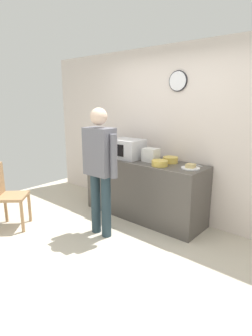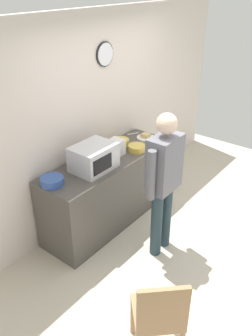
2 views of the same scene
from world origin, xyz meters
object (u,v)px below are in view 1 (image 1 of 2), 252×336
at_px(person_standing, 100,163).
at_px(wooden_chair, 6,193).
at_px(cereal_bowl, 108,150).
at_px(spoon_utensil, 156,159).
at_px(fork_utensil, 198,165).
at_px(mixing_bowl, 170,160).
at_px(toaster, 151,155).
at_px(microwave, 127,149).
at_px(sandwich_plate, 191,167).
at_px(salad_bowl, 160,163).

height_order(person_standing, wooden_chair, person_standing).
bearing_deg(cereal_bowl, spoon_utensil, 4.78).
height_order(fork_utensil, wooden_chair, wooden_chair).
xyz_separation_m(mixing_bowl, spoon_utensil, (-0.27, 0.04, -0.04)).
xyz_separation_m(toaster, fork_utensil, (0.67, 0.22, -0.10)).
height_order(toaster, person_standing, person_standing).
bearing_deg(wooden_chair, microwave, 58.60).
relative_size(microwave, fork_utensil, 2.94).
bearing_deg(toaster, fork_utensil, 18.38).
bearing_deg(mixing_bowl, person_standing, -115.91).
bearing_deg(cereal_bowl, mixing_bowl, 1.96).
distance_m(sandwich_plate, mixing_bowl, 0.41).
relative_size(microwave, sandwich_plate, 1.98).
distance_m(cereal_bowl, person_standing, 1.21).
xyz_separation_m(fork_utensil, spoon_utensil, (-0.67, -0.06, 0.00)).
bearing_deg(wooden_chair, toaster, 49.11).
relative_size(spoon_utensil, person_standing, 0.10).
xyz_separation_m(salad_bowl, cereal_bowl, (-1.23, 0.23, 0.00)).
bearing_deg(spoon_utensil, fork_utensil, 5.29).
distance_m(salad_bowl, fork_utensil, 0.55).
bearing_deg(spoon_utensil, microwave, -154.89).
bearing_deg(wooden_chair, mixing_bowl, 46.13).
bearing_deg(sandwich_plate, salad_bowl, -160.29).
height_order(microwave, person_standing, person_standing).
bearing_deg(mixing_bowl, fork_utensil, 14.18).
distance_m(toaster, spoon_utensil, 0.19).
relative_size(sandwich_plate, wooden_chair, 0.27).
distance_m(sandwich_plate, fork_utensil, 0.23).
height_order(cereal_bowl, spoon_utensil, cereal_bowl).
xyz_separation_m(person_standing, wooden_chair, (-1.17, -0.74, -0.49)).
height_order(cereal_bowl, fork_utensil, cereal_bowl).
relative_size(salad_bowl, fork_utensil, 1.34).
bearing_deg(cereal_bowl, sandwich_plate, -2.94).
relative_size(cereal_bowl, fork_utensil, 1.50).
bearing_deg(person_standing, mixing_bowl, 64.09).
xyz_separation_m(toaster, spoon_utensil, (-0.01, 0.16, -0.10)).
distance_m(toaster, wooden_chair, 2.17).
distance_m(salad_bowl, toaster, 0.31).
height_order(toaster, spoon_utensil, toaster).
xyz_separation_m(microwave, spoon_utensil, (0.43, 0.20, -0.15)).
bearing_deg(microwave, mixing_bowl, 13.02).
relative_size(toaster, fork_utensil, 1.29).
bearing_deg(microwave, person_standing, -74.37).
height_order(sandwich_plate, toaster, toaster).
height_order(spoon_utensil, person_standing, person_standing).
bearing_deg(toaster, spoon_utensil, 91.85).
bearing_deg(person_standing, toaster, 76.49).
xyz_separation_m(microwave, fork_utensil, (1.10, 0.26, -0.15)).
height_order(microwave, fork_utensil, microwave).
bearing_deg(spoon_utensil, sandwich_plate, -13.84).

